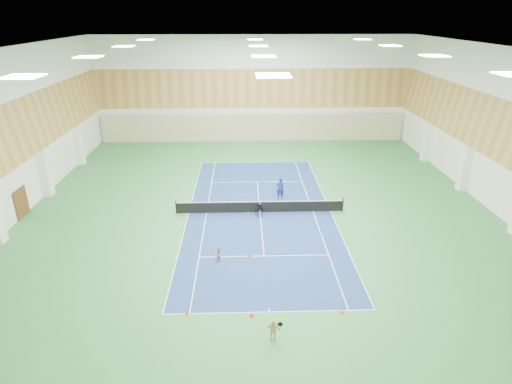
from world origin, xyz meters
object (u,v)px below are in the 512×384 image
at_px(coach, 280,188).
at_px(child_apron, 273,330).
at_px(tennis_net, 260,206).
at_px(ball_cart, 259,211).
at_px(child_court, 219,254).

distance_m(coach, child_apron, 16.61).
bearing_deg(tennis_net, ball_cart, -98.18).
height_order(tennis_net, child_apron, child_apron).
bearing_deg(coach, ball_cart, 44.01).
height_order(child_court, ball_cart, child_court).
xyz_separation_m(tennis_net, ball_cart, (-0.09, -0.60, -0.13)).
relative_size(child_court, ball_cart, 1.17).
distance_m(tennis_net, ball_cart, 0.62).
xyz_separation_m(tennis_net, coach, (1.76, 2.65, 0.37)).
relative_size(tennis_net, ball_cart, 15.35).
height_order(coach, ball_cart, coach).
bearing_deg(coach, tennis_net, 40.02).
bearing_deg(child_court, tennis_net, 35.84).
distance_m(child_court, ball_cart, 6.86).
relative_size(coach, child_court, 1.88).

